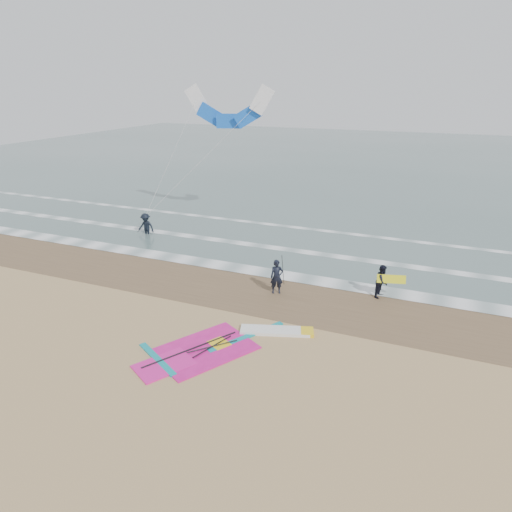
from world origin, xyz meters
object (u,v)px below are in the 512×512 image
at_px(person_walking, 382,281).
at_px(person_wading, 146,221).
at_px(windsurf_rig, 225,345).
at_px(surf_kite, 228,110).
at_px(person_standing, 277,277).

bearing_deg(person_walking, person_wading, 93.55).
height_order(windsurf_rig, person_walking, person_walking).
height_order(windsurf_rig, surf_kite, surf_kite).
height_order(person_standing, surf_kite, surf_kite).
xyz_separation_m(windsurf_rig, person_walking, (4.90, 6.69, 0.75)).
height_order(windsurf_rig, person_wading, person_wading).
distance_m(person_walking, person_wading, 16.19).
distance_m(windsurf_rig, person_wading, 15.02).
relative_size(person_standing, person_wading, 0.93).
bearing_deg(windsurf_rig, surf_kite, 114.68).
xyz_separation_m(windsurf_rig, person_wading, (-10.86, 10.34, 0.86)).
bearing_deg(person_wading, windsurf_rig, -43.34).
bearing_deg(person_walking, windsurf_rig, 160.35).
relative_size(person_walking, person_wading, 0.88).
height_order(person_standing, person_walking, person_standing).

